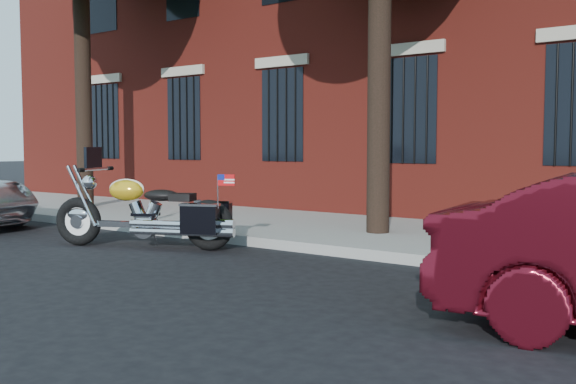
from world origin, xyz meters
The scene contains 4 objects.
ground centered at (0.00, 0.00, 0.00)m, with size 120.00×120.00×0.00m, color black.
curb centered at (0.00, 1.38, 0.07)m, with size 40.00×0.16×0.15m, color gray.
sidewalk centered at (0.00, 3.26, 0.07)m, with size 40.00×3.60×0.15m, color gray.
motorcycle centered at (-1.87, 0.29, 0.51)m, with size 2.91×1.55×1.50m.
Camera 1 is at (5.34, -6.14, 1.51)m, focal length 40.00 mm.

